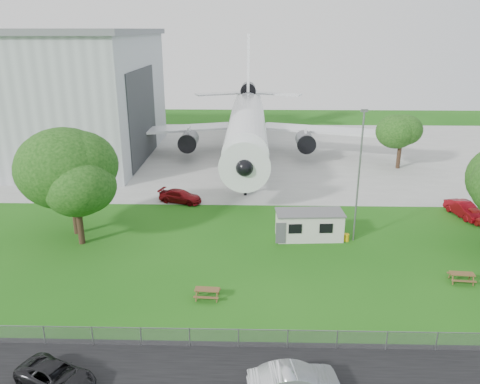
{
  "coord_description": "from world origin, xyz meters",
  "views": [
    {
      "loc": [
        -1.3,
        -33.49,
        18.52
      ],
      "look_at": [
        -2.35,
        8.0,
        4.0
      ],
      "focal_mm": 35.0,
      "sensor_mm": 36.0,
      "label": 1
    }
  ],
  "objects_px": {
    "picnic_east": "(461,282)",
    "hangar": "(6,94)",
    "airliner": "(247,123)",
    "picnic_west": "(207,298)",
    "site_cabin": "(309,225)",
    "car_centre_sedan": "(294,382)"
  },
  "relations": [
    {
      "from": "airliner",
      "to": "car_centre_sedan",
      "type": "bearing_deg",
      "value": -86.44
    },
    {
      "from": "airliner",
      "to": "picnic_east",
      "type": "distance_m",
      "value": 41.13
    },
    {
      "from": "airliner",
      "to": "picnic_east",
      "type": "bearing_deg",
      "value": -65.4
    },
    {
      "from": "site_cabin",
      "to": "picnic_west",
      "type": "xyz_separation_m",
      "value": [
        -8.55,
        -10.6,
        -1.31
      ]
    },
    {
      "from": "hangar",
      "to": "airliner",
      "type": "height_order",
      "value": "hangar"
    },
    {
      "from": "hangar",
      "to": "car_centre_sedan",
      "type": "relative_size",
      "value": 8.78
    },
    {
      "from": "picnic_west",
      "to": "picnic_east",
      "type": "relative_size",
      "value": 1.0
    },
    {
      "from": "car_centre_sedan",
      "to": "picnic_west",
      "type": "bearing_deg",
      "value": 21.46
    },
    {
      "from": "hangar",
      "to": "picnic_west",
      "type": "height_order",
      "value": "hangar"
    },
    {
      "from": "hangar",
      "to": "picnic_west",
      "type": "bearing_deg",
      "value": -50.03
    },
    {
      "from": "hangar",
      "to": "picnic_east",
      "type": "xyz_separation_m",
      "value": [
        52.95,
        -37.23,
        -9.41
      ]
    },
    {
      "from": "hangar",
      "to": "site_cabin",
      "type": "xyz_separation_m",
      "value": [
        42.1,
        -29.41,
        -8.09
      ]
    },
    {
      "from": "picnic_west",
      "to": "picnic_east",
      "type": "xyz_separation_m",
      "value": [
        19.41,
        2.78,
        0.0
      ]
    },
    {
      "from": "hangar",
      "to": "picnic_east",
      "type": "distance_m",
      "value": 65.41
    },
    {
      "from": "site_cabin",
      "to": "car_centre_sedan",
      "type": "xyz_separation_m",
      "value": [
        -3.06,
        -19.91,
        -0.51
      ]
    },
    {
      "from": "airliner",
      "to": "picnic_west",
      "type": "xyz_separation_m",
      "value": [
        -2.43,
        -39.87,
        -5.27
      ]
    },
    {
      "from": "hangar",
      "to": "picnic_east",
      "type": "relative_size",
      "value": 23.89
    },
    {
      "from": "hangar",
      "to": "airliner",
      "type": "bearing_deg",
      "value": -0.22
    },
    {
      "from": "picnic_east",
      "to": "hangar",
      "type": "bearing_deg",
      "value": 150.02
    },
    {
      "from": "airliner",
      "to": "car_centre_sedan",
      "type": "height_order",
      "value": "airliner"
    },
    {
      "from": "airliner",
      "to": "picnic_west",
      "type": "bearing_deg",
      "value": -93.48
    },
    {
      "from": "picnic_east",
      "to": "car_centre_sedan",
      "type": "relative_size",
      "value": 0.37
    }
  ]
}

